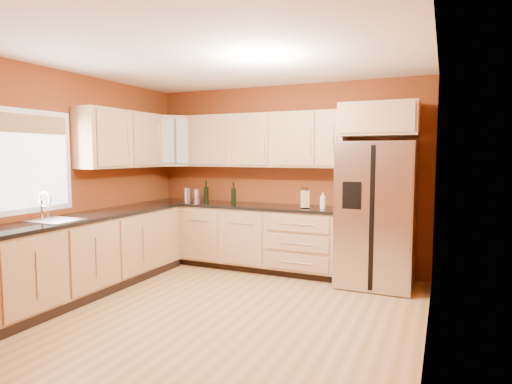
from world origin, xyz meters
TOP-DOWN VIEW (x-y plane):
  - floor at (0.00, 0.00)m, footprint 4.00×4.00m
  - ceiling at (0.00, 0.00)m, footprint 4.00×4.00m
  - wall_back at (0.00, 2.00)m, footprint 4.00×0.04m
  - wall_front at (0.00, -2.00)m, footprint 4.00×0.04m
  - wall_left at (-2.00, 0.00)m, footprint 0.04×4.00m
  - wall_right at (2.00, 0.00)m, footprint 0.04×4.00m
  - base_cabinets_back at (-0.55, 1.70)m, footprint 2.90×0.60m
  - base_cabinets_left at (-1.70, 0.00)m, footprint 0.60×2.80m
  - countertop_back at (-0.55, 1.69)m, footprint 2.90×0.62m
  - countertop_left at (-1.69, 0.00)m, footprint 0.62×2.80m
  - upper_cabinets_back at (-0.25, 1.83)m, footprint 2.30×0.33m
  - upper_cabinets_left at (-1.83, 0.72)m, footprint 0.33×1.35m
  - corner_upper_cabinet at (-1.67, 1.67)m, footprint 0.67×0.67m
  - over_fridge_cabinet at (1.35, 1.70)m, footprint 0.92×0.60m
  - refrigerator at (1.35, 1.62)m, footprint 0.90×0.75m
  - window at (-1.98, -0.50)m, footprint 0.03×0.90m
  - sink_faucet at (-1.69, -0.50)m, footprint 0.50×0.42m
  - canister_left at (-1.42, 1.66)m, footprint 0.15×0.15m
  - canister_right at (-1.27, 1.70)m, footprint 0.14×0.14m
  - wine_bottle_a at (-0.63, 1.63)m, footprint 0.09×0.09m
  - wine_bottle_b at (-1.12, 1.70)m, footprint 0.09×0.09m
  - knife_block at (0.42, 1.64)m, footprint 0.14×0.13m
  - soap_dispenser at (0.66, 1.68)m, footprint 0.09×0.09m

SIDE VIEW (x-z plane):
  - floor at x=0.00m, z-range 0.00..0.00m
  - base_cabinets_back at x=-0.55m, z-range 0.00..0.88m
  - base_cabinets_left at x=-1.70m, z-range 0.00..0.88m
  - refrigerator at x=1.35m, z-range 0.00..1.78m
  - countertop_back at x=-0.55m, z-range 0.88..0.92m
  - countertop_left at x=-1.69m, z-range 0.88..0.92m
  - canister_right at x=-1.27m, z-range 0.92..1.11m
  - canister_left at x=-1.42m, z-range 0.92..1.13m
  - soap_dispenser at x=0.66m, z-range 0.92..1.13m
  - knife_block at x=0.42m, z-range 0.92..1.15m
  - sink_faucet at x=-1.69m, z-range 0.92..1.22m
  - wine_bottle_a at x=-0.63m, z-range 0.92..1.23m
  - wine_bottle_b at x=-1.12m, z-range 0.92..1.24m
  - wall_back at x=0.00m, z-range 0.00..2.60m
  - wall_front at x=0.00m, z-range 0.00..2.60m
  - wall_left at x=-2.00m, z-range 0.00..2.60m
  - wall_right at x=2.00m, z-range 0.00..2.60m
  - window at x=-1.98m, z-range 1.05..2.05m
  - upper_cabinets_back at x=-0.25m, z-range 1.45..2.20m
  - upper_cabinets_left at x=-1.83m, z-range 1.45..2.20m
  - corner_upper_cabinet at x=-1.67m, z-range 1.45..2.20m
  - over_fridge_cabinet at x=1.35m, z-range 1.85..2.25m
  - ceiling at x=0.00m, z-range 2.60..2.60m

